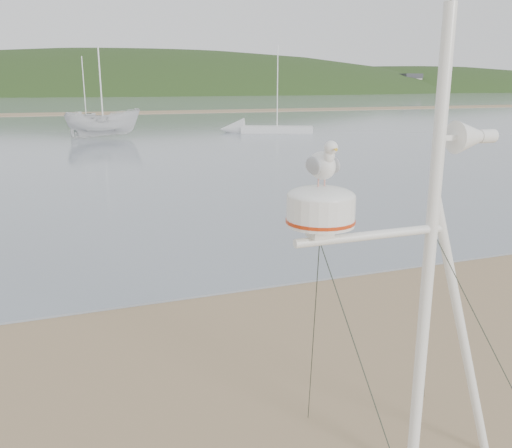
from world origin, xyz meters
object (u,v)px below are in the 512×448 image
object	(u,v)px
mast_rig	(419,360)
boat_white	(102,100)
sailboat_dark_mid	(89,122)
sailboat_white_near	(252,129)

from	to	relation	value
mast_rig	boat_white	bearing A→B (deg)	89.22
mast_rig	sailboat_dark_mid	xyz separation A→B (m)	(0.34, 50.59, -1.01)
boat_white	sailboat_white_near	world-z (taller)	sailboat_white_near
boat_white	sailboat_white_near	size ratio (longest dim) A/B	0.71
mast_rig	sailboat_dark_mid	world-z (taller)	sailboat_dark_mid
mast_rig	boat_white	world-z (taller)	mast_rig
boat_white	sailboat_white_near	bearing A→B (deg)	-83.47
mast_rig	sailboat_dark_mid	size ratio (longest dim) A/B	0.78
boat_white	sailboat_white_near	xyz separation A→B (m)	(11.49, 0.16, -2.39)
sailboat_dark_mid	sailboat_white_near	xyz separation A→B (m)	(11.66, -13.22, -0.00)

